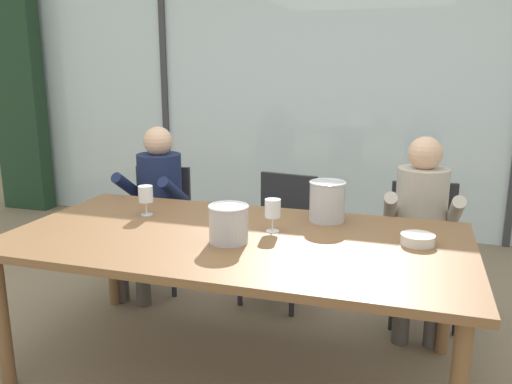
# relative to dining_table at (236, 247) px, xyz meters

# --- Properties ---
(ground) EXTENTS (14.00, 14.00, 0.00)m
(ground) POSITION_rel_dining_table_xyz_m (0.00, 1.00, -0.69)
(ground) COLOR #847056
(window_glass_panel) EXTENTS (7.54, 0.03, 2.60)m
(window_glass_panel) POSITION_rel_dining_table_xyz_m (0.00, 2.63, 0.61)
(window_glass_panel) COLOR silver
(window_glass_panel) RESTS_ON ground
(window_mullion_left) EXTENTS (0.06, 0.06, 2.60)m
(window_mullion_left) POSITION_rel_dining_table_xyz_m (-1.70, 2.61, 0.61)
(window_mullion_left) COLOR #38383D
(window_mullion_left) RESTS_ON ground
(hillside_vineyard) EXTENTS (13.54, 2.40, 1.76)m
(hillside_vineyard) POSITION_rel_dining_table_xyz_m (0.00, 5.91, 0.19)
(hillside_vineyard) COLOR #568942
(hillside_vineyard) RESTS_ON ground
(curtain_heavy_drape) EXTENTS (0.56, 0.20, 2.60)m
(curtain_heavy_drape) POSITION_rel_dining_table_xyz_m (-3.42, 2.45, 0.61)
(curtain_heavy_drape) COLOR #1E3823
(curtain_heavy_drape) RESTS_ON ground
(dining_table) EXTENTS (2.34, 1.19, 0.76)m
(dining_table) POSITION_rel_dining_table_xyz_m (0.00, 0.00, 0.00)
(dining_table) COLOR brown
(dining_table) RESTS_ON ground
(chair_near_curtain) EXTENTS (0.49, 0.49, 0.87)m
(chair_near_curtain) POSITION_rel_dining_table_xyz_m (-0.95, 0.98, -0.19)
(chair_near_curtain) COLOR #232328
(chair_near_curtain) RESTS_ON ground
(chair_left_of_center) EXTENTS (0.50, 0.50, 0.87)m
(chair_left_of_center) POSITION_rel_dining_table_xyz_m (-0.00, 0.99, -0.19)
(chair_left_of_center) COLOR #232328
(chair_left_of_center) RESTS_ON ground
(chair_center) EXTENTS (0.48, 0.48, 0.87)m
(chair_center) POSITION_rel_dining_table_xyz_m (0.94, 0.99, -0.19)
(chair_center) COLOR #232328
(chair_center) RESTS_ON ground
(person_navy_polo) EXTENTS (0.49, 0.63, 1.19)m
(person_navy_polo) POSITION_rel_dining_table_xyz_m (-0.93, 0.87, -0.02)
(person_navy_polo) COLOR #192347
(person_navy_polo) RESTS_ON ground
(person_beige_jumper) EXTENTS (0.47, 0.62, 1.19)m
(person_beige_jumper) POSITION_rel_dining_table_xyz_m (0.91, 0.87, -0.02)
(person_beige_jumper) COLOR #B7AD9E
(person_beige_jumper) RESTS_ON ground
(ice_bucket_primary) EXTENTS (0.20, 0.20, 0.19)m
(ice_bucket_primary) POSITION_rel_dining_table_xyz_m (-0.00, -0.10, 0.16)
(ice_bucket_primary) COLOR #B7B7BC
(ice_bucket_primary) RESTS_ON dining_table
(ice_bucket_secondary) EXTENTS (0.21, 0.21, 0.23)m
(ice_bucket_secondary) POSITION_rel_dining_table_xyz_m (0.40, 0.41, 0.18)
(ice_bucket_secondary) COLOR #B7B7BC
(ice_bucket_secondary) RESTS_ON dining_table
(tasting_bowl) EXTENTS (0.16, 0.16, 0.05)m
(tasting_bowl) POSITION_rel_dining_table_xyz_m (0.89, 0.14, 0.09)
(tasting_bowl) COLOR silver
(tasting_bowl) RESTS_ON dining_table
(wine_glass_by_left_taster) EXTENTS (0.08, 0.08, 0.17)m
(wine_glass_by_left_taster) POSITION_rel_dining_table_xyz_m (-0.63, 0.21, 0.18)
(wine_glass_by_left_taster) COLOR silver
(wine_glass_by_left_taster) RESTS_ON dining_table
(wine_glass_near_bucket) EXTENTS (0.08, 0.08, 0.17)m
(wine_glass_near_bucket) POSITION_rel_dining_table_xyz_m (0.16, 0.13, 0.18)
(wine_glass_near_bucket) COLOR silver
(wine_glass_near_bucket) RESTS_ON dining_table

